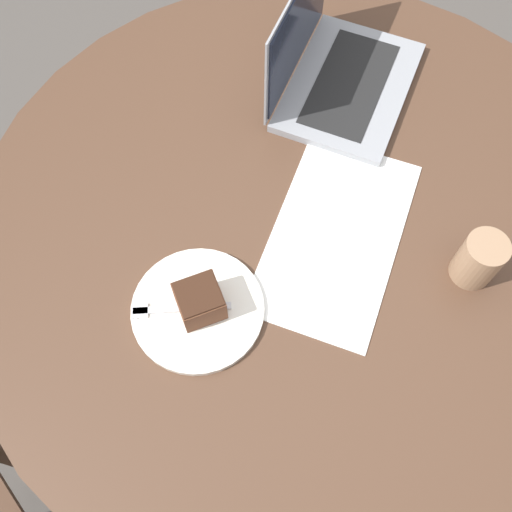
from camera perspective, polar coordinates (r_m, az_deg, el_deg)
name	(u,v)px	position (r m, az deg, el deg)	size (l,w,h in m)	color
ground_plane	(290,344)	(1.82, 3.23, -8.36)	(12.00, 12.00, 0.00)	#4C4742
dining_table	(304,258)	(1.26, 4.61, -0.20)	(1.30, 1.30, 0.75)	#4C3323
paper_document	(336,236)	(1.12, 7.61, 1.94)	(0.47, 0.40, 0.00)	white
plate	(198,310)	(1.05, -5.57, -5.09)	(0.23, 0.23, 0.01)	silver
cake_slice	(200,301)	(1.02, -5.39, -4.26)	(0.09, 0.09, 0.06)	brown
fork	(171,309)	(1.05, -8.10, -5.03)	(0.04, 0.17, 0.00)	silver
coffee_glass	(479,259)	(1.10, 20.47, -0.31)	(0.08, 0.08, 0.10)	#997556
laptop	(336,71)	(1.30, 7.65, 17.02)	(0.41, 0.39, 0.23)	gray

